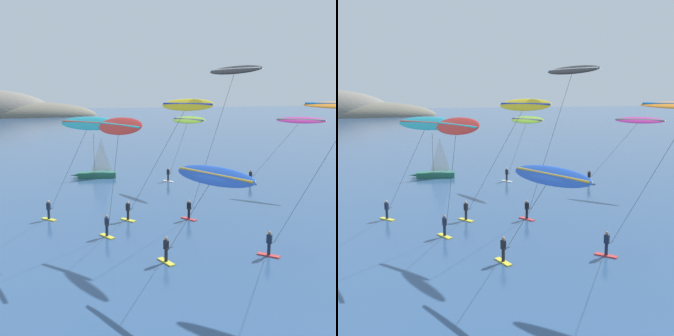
% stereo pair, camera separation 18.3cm
% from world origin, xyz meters
% --- Properties ---
extents(headland_island, '(79.46, 32.01, 24.53)m').
position_xyz_m(headland_island, '(-24.73, 198.78, 0.00)').
color(headland_island, slate).
rests_on(headland_island, ground).
extents(sailboat_near, '(5.96, 2.41, 5.70)m').
position_xyz_m(sailboat_near, '(-3.38, 43.57, 0.64)').
color(sailboat_near, '#23664C').
rests_on(sailboat_near, ground).
extents(kitesurfer_yellow, '(6.01, 7.40, 10.36)m').
position_xyz_m(kitesurfer_yellow, '(-0.15, 19.96, 8.97)').
color(kitesurfer_yellow, yellow).
rests_on(kitesurfer_yellow, ground).
extents(kitesurfer_blue, '(3.59, 7.34, 6.76)m').
position_xyz_m(kitesurfer_blue, '(-1.64, 11.06, 5.85)').
color(kitesurfer_blue, yellow).
rests_on(kitesurfer_blue, ground).
extents(kitesurfer_lime, '(3.57, 6.86, 8.18)m').
position_xyz_m(kitesurfer_lime, '(6.05, 35.17, 7.23)').
color(kitesurfer_lime, silver).
rests_on(kitesurfer_lime, ground).
extents(kitesurfer_cyan, '(6.07, 7.90, 9.00)m').
position_xyz_m(kitesurfer_cyan, '(-6.90, 22.37, 7.94)').
color(kitesurfer_cyan, yellow).
rests_on(kitesurfer_cyan, ground).
extents(kitesurfer_magenta, '(6.75, 7.09, 8.18)m').
position_xyz_m(kitesurfer_magenta, '(17.08, 30.06, 7.21)').
color(kitesurfer_magenta, '#2D2D33').
rests_on(kitesurfer_magenta, ground).
extents(kitesurfer_red, '(3.04, 5.77, 9.13)m').
position_xyz_m(kitesurfer_red, '(-5.20, 18.55, 8.00)').
color(kitesurfer_red, yellow).
rests_on(kitesurfer_red, ground).
extents(kitesurfer_black, '(3.94, 7.67, 12.78)m').
position_xyz_m(kitesurfer_black, '(3.30, 18.74, 11.42)').
color(kitesurfer_black, red).
rests_on(kitesurfer_black, ground).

